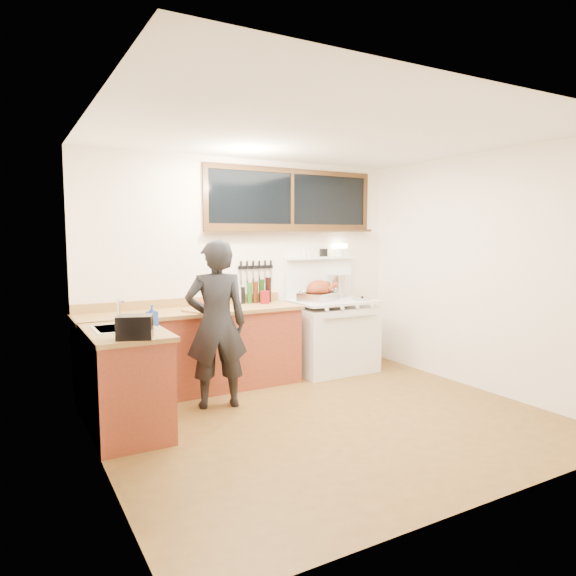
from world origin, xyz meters
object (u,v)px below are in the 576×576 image
vintage_stove (332,334)px  roast_turkey (319,292)px  man (216,324)px  cutting_board (204,306)px

vintage_stove → roast_turkey: 0.57m
vintage_stove → roast_turkey: vintage_stove is taller
man → cutting_board: bearing=84.7°
vintage_stove → cutting_board: (-1.72, -0.09, 0.48)m
cutting_board → vintage_stove: bearing=3.1°
vintage_stove → man: bearing=-162.3°
vintage_stove → man: 1.89m
vintage_stove → cutting_board: bearing=-176.9°
cutting_board → roast_turkey: roast_turkey is taller
roast_turkey → man: bearing=-159.3°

